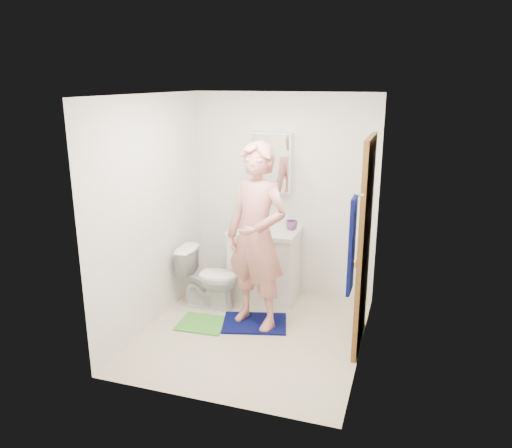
{
  "coord_description": "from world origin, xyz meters",
  "views": [
    {
      "loc": [
        1.47,
        -4.41,
        2.54
      ],
      "look_at": [
        -0.04,
        0.25,
        1.11
      ],
      "focal_mm": 35.0,
      "sensor_mm": 36.0,
      "label": 1
    }
  ],
  "objects": [
    {
      "name": "floor",
      "position": [
        0.0,
        0.0,
        -0.01
      ],
      "size": [
        2.2,
        2.4,
        0.02
      ],
      "primitive_type": "cube",
      "color": "beige",
      "rests_on": "ground"
    },
    {
      "name": "ceiling",
      "position": [
        0.0,
        0.0,
        2.41
      ],
      "size": [
        2.2,
        2.4,
        0.02
      ],
      "primitive_type": "cube",
      "color": "white",
      "rests_on": "ground"
    },
    {
      "name": "wall_back",
      "position": [
        0.0,
        1.21,
        1.2
      ],
      "size": [
        2.2,
        0.02,
        2.4
      ],
      "primitive_type": "cube",
      "color": "white",
      "rests_on": "ground"
    },
    {
      "name": "wall_front",
      "position": [
        0.0,
        -1.21,
        1.2
      ],
      "size": [
        2.2,
        0.02,
        2.4
      ],
      "primitive_type": "cube",
      "color": "white",
      "rests_on": "ground"
    },
    {
      "name": "wall_left",
      "position": [
        -1.11,
        0.0,
        1.2
      ],
      "size": [
        0.02,
        2.4,
        2.4
      ],
      "primitive_type": "cube",
      "color": "white",
      "rests_on": "ground"
    },
    {
      "name": "wall_right",
      "position": [
        1.11,
        0.0,
        1.2
      ],
      "size": [
        0.02,
        2.4,
        2.4
      ],
      "primitive_type": "cube",
      "color": "white",
      "rests_on": "ground"
    },
    {
      "name": "vanity_cabinet",
      "position": [
        -0.15,
        0.91,
        0.4
      ],
      "size": [
        0.75,
        0.55,
        0.8
      ],
      "primitive_type": "cube",
      "color": "white",
      "rests_on": "floor"
    },
    {
      "name": "countertop",
      "position": [
        -0.15,
        0.91,
        0.83
      ],
      "size": [
        0.79,
        0.59,
        0.05
      ],
      "primitive_type": "cube",
      "color": "white",
      "rests_on": "vanity_cabinet"
    },
    {
      "name": "sink_basin",
      "position": [
        -0.15,
        0.91,
        0.84
      ],
      "size": [
        0.4,
        0.4,
        0.03
      ],
      "primitive_type": "cylinder",
      "color": "white",
      "rests_on": "countertop"
    },
    {
      "name": "faucet",
      "position": [
        -0.15,
        1.09,
        0.91
      ],
      "size": [
        0.03,
        0.03,
        0.12
      ],
      "primitive_type": "cylinder",
      "color": "silver",
      "rests_on": "countertop"
    },
    {
      "name": "medicine_cabinet",
      "position": [
        -0.15,
        1.14,
        1.6
      ],
      "size": [
        0.5,
        0.12,
        0.7
      ],
      "primitive_type": "cube",
      "color": "white",
      "rests_on": "wall_back"
    },
    {
      "name": "mirror_panel",
      "position": [
        -0.15,
        1.08,
        1.6
      ],
      "size": [
        0.46,
        0.01,
        0.66
      ],
      "primitive_type": "cube",
      "color": "white",
      "rests_on": "wall_back"
    },
    {
      "name": "door",
      "position": [
        1.07,
        0.15,
        1.02
      ],
      "size": [
        0.05,
        0.8,
        2.05
      ],
      "primitive_type": "cube",
      "color": "brown",
      "rests_on": "ground"
    },
    {
      "name": "door_knob",
      "position": [
        1.03,
        -0.17,
        0.95
      ],
      "size": [
        0.07,
        0.07,
        0.07
      ],
      "primitive_type": "sphere",
      "color": "gold",
      "rests_on": "door"
    },
    {
      "name": "towel",
      "position": [
        1.03,
        -0.57,
        1.25
      ],
      "size": [
        0.03,
        0.24,
        0.8
      ],
      "primitive_type": "cube",
      "color": "#080D4A",
      "rests_on": "wall_right"
    },
    {
      "name": "towel_hook",
      "position": [
        1.07,
        -0.57,
        1.67
      ],
      "size": [
        0.06,
        0.02,
        0.02
      ],
      "primitive_type": "cylinder",
      "rotation": [
        0.0,
        1.57,
        0.0
      ],
      "color": "silver",
      "rests_on": "wall_right"
    },
    {
      "name": "toilet",
      "position": [
        -0.68,
        0.47,
        0.35
      ],
      "size": [
        0.69,
        0.4,
        0.7
      ],
      "primitive_type": "imported",
      "rotation": [
        0.0,
        0.0,
        1.59
      ],
      "color": "white",
      "rests_on": "floor"
    },
    {
      "name": "bath_mat",
      "position": [
        -0.04,
        0.19,
        0.01
      ],
      "size": [
        0.78,
        0.64,
        0.02
      ],
      "primitive_type": "cube",
      "rotation": [
        0.0,
        0.0,
        0.26
      ],
      "color": "#080D4A",
      "rests_on": "floor"
    },
    {
      "name": "green_rug",
      "position": [
        -0.58,
        0.01,
        0.01
      ],
      "size": [
        0.52,
        0.45,
        0.02
      ],
      "primitive_type": "cube",
      "rotation": [
        0.0,
        0.0,
        0.06
      ],
      "color": "green",
      "rests_on": "floor"
    },
    {
      "name": "soap_dispenser",
      "position": [
        -0.45,
        0.87,
        0.94
      ],
      "size": [
        0.1,
        0.1,
        0.17
      ],
      "primitive_type": "imported",
      "rotation": [
        0.0,
        0.0,
        0.38
      ],
      "color": "#D16179",
      "rests_on": "countertop"
    },
    {
      "name": "toothbrush_cup",
      "position": [
        0.15,
        0.99,
        0.9
      ],
      "size": [
        0.16,
        0.16,
        0.11
      ],
      "primitive_type": "imported",
      "rotation": [
        0.0,
        0.0,
        0.16
      ],
      "color": "#7D4190",
      "rests_on": "countertop"
    },
    {
      "name": "man",
      "position": [
        -0.02,
        0.18,
        0.99
      ],
      "size": [
        0.82,
        0.67,
        1.94
      ],
      "primitive_type": "imported",
      "rotation": [
        0.0,
        0.0,
        -0.33
      ],
      "color": "tan",
      "rests_on": "bath_mat"
    }
  ]
}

